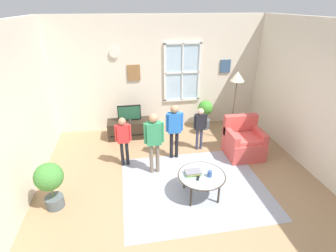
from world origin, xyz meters
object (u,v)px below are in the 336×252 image
armchair (243,142)px  person_black_shirt (200,124)px  person_red_shirt (123,136)px  remote_near_cup (198,178)px  television (129,113)px  potted_plant_corner (50,181)px  book_stack (193,172)px  person_blue_shirt (174,126)px  potted_plant_by_window (205,112)px  remote_near_books (196,174)px  person_green_shirt (154,137)px  floor_lamp (237,84)px  cup (210,174)px  coffee_table (202,176)px  tv_stand (130,129)px

armchair → person_black_shirt: size_ratio=0.85×
person_red_shirt → remote_near_cup: bearing=-46.3°
television → potted_plant_corner: size_ratio=0.68×
book_stack → person_blue_shirt: size_ratio=0.22×
armchair → potted_plant_by_window: (-0.43, 1.48, 0.15)m
television → remote_near_books: (1.04, -2.45, -0.21)m
book_stack → person_green_shirt: 1.03m
potted_plant_corner → floor_lamp: size_ratio=0.48×
person_red_shirt → remote_near_books: bearing=-43.8°
person_blue_shirt → floor_lamp: 1.77m
cup → person_black_shirt: bearing=79.6°
remote_near_cup → potted_plant_corner: size_ratio=0.17×
television → floor_lamp: bearing=-14.5°
person_red_shirt → potted_plant_corner: bearing=-139.1°
remote_near_cup → person_green_shirt: person_green_shirt is taller
coffee_table → potted_plant_corner: size_ratio=0.99×
coffee_table → person_green_shirt: size_ratio=0.64×
coffee_table → person_red_shirt: bearing=137.5°
person_black_shirt → floor_lamp: bearing=16.9°
book_stack → remote_near_cup: book_stack is taller
remote_near_cup → floor_lamp: (1.40, 1.92, 1.01)m
tv_stand → cup: cup is taller
coffee_table → potted_plant_corner: 2.51m
remote_near_cup → person_green_shirt: bearing=124.7°
armchair → floor_lamp: (-0.00, 0.68, 1.14)m
tv_stand → coffee_table: bearing=-65.5°
person_green_shirt → potted_plant_corner: person_green_shirt is taller
cup → floor_lamp: (1.20, 1.90, 0.97)m
armchair → floor_lamp: bearing=90.0°
book_stack → remote_near_cup: (0.06, -0.13, -0.02)m
coffee_table → remote_near_books: bearing=161.0°
potted_plant_by_window → cup: bearing=-105.8°
coffee_table → potted_plant_corner: potted_plant_corner is taller
person_black_shirt → armchair: bearing=-24.5°
remote_near_books → potted_plant_corner: (-2.42, 0.12, 0.08)m
floor_lamp → potted_plant_corner: bearing=-156.1°
tv_stand → remote_near_books: (1.04, -2.45, 0.23)m
remote_near_cup → person_red_shirt: bearing=133.7°
remote_near_cup → television: bearing=112.3°
remote_near_books → person_blue_shirt: size_ratio=0.11×
television → tv_stand: bearing=90.0°
tv_stand → potted_plant_corner: size_ratio=1.33×
person_red_shirt → potted_plant_by_window: (2.19, 1.44, -0.22)m
tv_stand → potted_plant_by_window: (2.02, 0.16, 0.25)m
cup → tv_stand: bearing=116.3°
potted_plant_by_window → person_green_shirt: bearing=-131.7°
cup → person_black_shirt: size_ratio=0.10×
television → person_green_shirt: bearing=-75.8°
remote_near_cup → potted_plant_by_window: bearing=70.3°
television → armchair: size_ratio=0.66×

